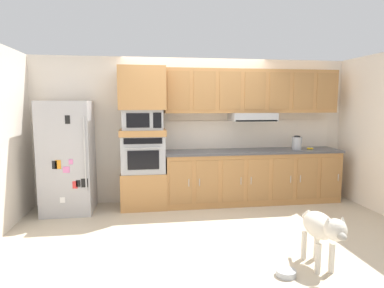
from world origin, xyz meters
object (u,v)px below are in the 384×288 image
Objects in this scene: electric_kettle at (297,143)px; dog at (322,229)px; built_in_oven at (143,154)px; refrigerator at (68,157)px; dog_food_bowl at (286,273)px; microwave at (143,120)px; screwdriver at (310,148)px.

electric_kettle is 2.56m from dog.
refrigerator is at bearing -176.72° from built_in_oven.
refrigerator reaches higher than dog_food_bowl.
refrigerator is 2.51× the size of built_in_oven.
built_in_oven reaches higher than dog.
electric_kettle is (3.84, 0.02, 0.15)m from refrigerator.
dog_food_bowl is at bearing -117.42° from electric_kettle.
dog_food_bowl is (-1.26, -2.42, -1.00)m from electric_kettle.
microwave is 3.17m from dog.
refrigerator is 3.84m from electric_kettle.
built_in_oven is 0.82× the size of dog.
dog is at bearing -52.77° from built_in_oven.
built_in_oven reaches higher than screwdriver.
electric_kettle reaches higher than dog.
microwave is 3.18m from dog_food_bowl.
built_in_oven is 4.19× the size of screwdriver.
refrigerator is 10.53× the size of screwdriver.
microwave reaches higher than electric_kettle.
screwdriver is at bearing -1.09° from built_in_oven.
built_in_oven reaches higher than electric_kettle.
screwdriver is 0.27m from electric_kettle.
electric_kettle is 0.28× the size of dog.
dog is (-1.09, -2.34, -0.50)m from screwdriver.
refrigerator is 1.32m from microwave.
screwdriver is (4.09, 0.01, 0.05)m from refrigerator.
dog_food_bowl is at bearing -60.41° from built_in_oven.
refrigerator reaches higher than dog.
built_in_oven is 3.50× the size of dog_food_bowl.
built_in_oven is 0.56m from microwave.
refrigerator is at bearing -179.70° from electric_kettle.
microwave is at bearing 3.28° from refrigerator.
dog is at bearing -115.11° from screwdriver.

